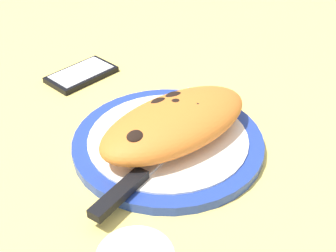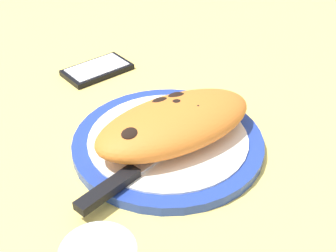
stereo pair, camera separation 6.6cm
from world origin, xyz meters
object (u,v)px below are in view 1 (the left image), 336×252
(calzone, at_px, (175,123))
(smartphone, at_px, (82,74))
(fork, at_px, (151,116))
(knife, at_px, (136,179))
(plate, at_px, (168,142))

(calzone, height_order, smartphone, calzone)
(calzone, distance_m, fork, 0.07)
(fork, distance_m, knife, 0.15)
(calzone, height_order, knife, calzone)
(calzone, distance_m, knife, 0.11)
(plate, xyz_separation_m, knife, (0.09, 0.05, 0.01))
(calzone, bearing_deg, plate, -59.18)
(fork, bearing_deg, calzone, 85.95)
(fork, relative_size, smartphone, 1.29)
(smartphone, bearing_deg, fork, 92.78)
(fork, height_order, knife, knife)
(plate, bearing_deg, smartphone, -90.11)
(plate, distance_m, fork, 0.06)
(plate, distance_m, knife, 0.11)
(fork, xyz_separation_m, knife, (0.10, 0.11, 0.00))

